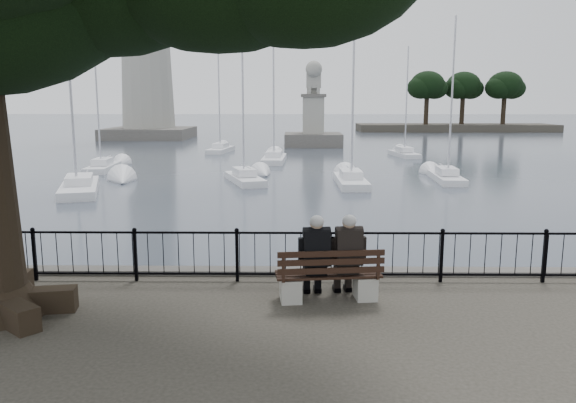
{
  "coord_description": "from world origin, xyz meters",
  "views": [
    {
      "loc": [
        0.13,
        -8.13,
        3.49
      ],
      "look_at": [
        0.0,
        2.5,
        1.6
      ],
      "focal_mm": 35.0,
      "sensor_mm": 36.0,
      "label": 1
    }
  ],
  "objects_px": {
    "bench": "(329,282)",
    "person_left": "(315,260)",
    "person_right": "(347,259)",
    "lion_monument": "(313,125)",
    "lighthouse": "(145,30)"
  },
  "relations": [
    {
      "from": "bench",
      "to": "person_left",
      "type": "height_order",
      "value": "person_left"
    },
    {
      "from": "bench",
      "to": "person_right",
      "type": "bearing_deg",
      "value": 23.76
    },
    {
      "from": "bench",
      "to": "person_left",
      "type": "distance_m",
      "value": 0.45
    },
    {
      "from": "bench",
      "to": "person_left",
      "type": "bearing_deg",
      "value": 161.35
    },
    {
      "from": "bench",
      "to": "lion_monument",
      "type": "bearing_deg",
      "value": 88.51
    },
    {
      "from": "person_left",
      "to": "person_right",
      "type": "bearing_deg",
      "value": 6.39
    },
    {
      "from": "lion_monument",
      "to": "person_left",
      "type": "bearing_deg",
      "value": -91.78
    },
    {
      "from": "bench",
      "to": "lighthouse",
      "type": "height_order",
      "value": "lighthouse"
    },
    {
      "from": "person_right",
      "to": "lion_monument",
      "type": "bearing_deg",
      "value": 88.89
    },
    {
      "from": "person_left",
      "to": "person_right",
      "type": "height_order",
      "value": "same"
    },
    {
      "from": "person_left",
      "to": "lion_monument",
      "type": "height_order",
      "value": "lion_monument"
    },
    {
      "from": "bench",
      "to": "lighthouse",
      "type": "bearing_deg",
      "value": 107.19
    },
    {
      "from": "person_right",
      "to": "lion_monument",
      "type": "height_order",
      "value": "lion_monument"
    },
    {
      "from": "person_left",
      "to": "lion_monument",
      "type": "relative_size",
      "value": 0.18
    },
    {
      "from": "bench",
      "to": "person_right",
      "type": "relative_size",
      "value": 1.23
    }
  ]
}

